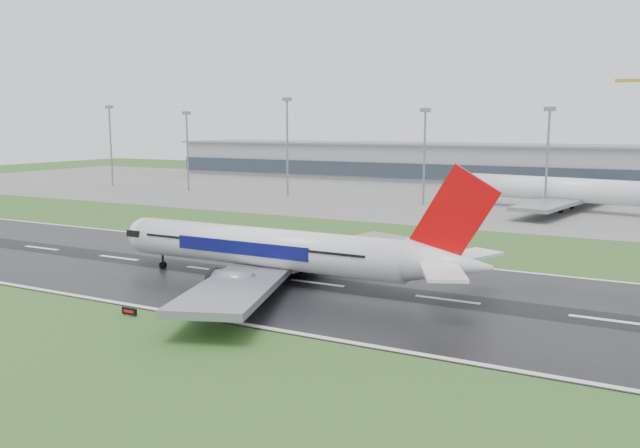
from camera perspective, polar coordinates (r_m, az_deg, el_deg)
The scene contains 12 objects.
ground at distance 120.39m, azimuth -17.38°, elevation -2.91°, with size 520.00×520.00×0.00m, color #2C551F.
runway at distance 120.38m, azimuth -17.38°, elevation -2.89°, with size 400.00×45.00×0.10m, color black.
apron at distance 225.56m, azimuth 5.60°, elevation 2.74°, with size 400.00×130.00×0.08m, color slate.
terminal at distance 281.33m, azimuth 10.24°, elevation 5.36°, with size 240.00×36.00×15.00m, color gray.
main_airliner at distance 94.22m, azimuth -2.97°, elevation -0.13°, with size 60.14×57.27×17.75m, color white, non-canonical shape.
parked_airliner at distance 189.87m, azimuth 20.92°, elevation 3.92°, with size 63.68×59.29×18.67m, color white, non-canonical shape.
runway_sign at distance 84.27m, azimuth -16.51°, elevation -7.45°, with size 2.30×0.26×1.04m, color black, non-canonical shape.
floodmast_0 at distance 261.28m, azimuth -18.01°, elevation 6.43°, with size 0.64×0.64×29.68m, color gray.
floodmast_1 at distance 236.33m, azimuth -11.64°, elevation 6.16°, with size 0.64×0.64×27.10m, color gray.
floodmast_2 at distance 212.57m, azimuth -2.91°, elevation 6.60°, with size 0.64×0.64×31.11m, color gray.
floodmast_3 at distance 193.19m, azimuth 9.21°, elevation 5.70°, with size 0.64×0.64×27.17m, color gray.
floodmast_4 at distance 185.21m, azimuth 19.44°, elevation 5.18°, with size 0.64×0.64×27.14m, color gray.
Camera 1 is at (83.92, -83.05, 23.53)m, focal length 36.18 mm.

